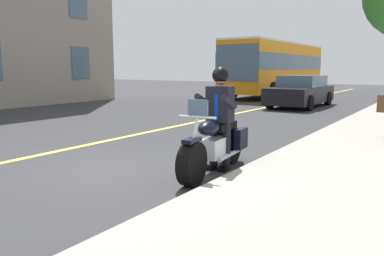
{
  "coord_description": "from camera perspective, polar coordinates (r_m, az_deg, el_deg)",
  "views": [
    {
      "loc": [
        4.46,
        4.65,
        1.71
      ],
      "look_at": [
        -0.67,
        1.23,
        0.75
      ],
      "focal_mm": 35.79,
      "sensor_mm": 36.0,
      "label": 1
    }
  ],
  "objects": [
    {
      "name": "bus_near",
      "position": [
        25.12,
        12.45,
        9.03
      ],
      "size": [
        11.05,
        2.7,
        3.3
      ],
      "color": "orange",
      "rests_on": "ground_plane"
    },
    {
      "name": "lane_center_stripe",
      "position": [
        8.19,
        -22.02,
        -3.83
      ],
      "size": [
        60.0,
        0.16,
        0.01
      ],
      "primitive_type": "cube",
      "color": "#E5DB4C",
      "rests_on": "ground_plane"
    },
    {
      "name": "motorcycle_main",
      "position": [
        6.34,
        3.47,
        -2.6
      ],
      "size": [
        2.22,
        0.76,
        1.26
      ],
      "color": "black",
      "rests_on": "ground_plane"
    },
    {
      "name": "ground_plane",
      "position": [
        6.66,
        -12.18,
        -6.22
      ],
      "size": [
        80.0,
        80.0,
        0.0
      ],
      "primitive_type": "plane",
      "color": "#333335"
    },
    {
      "name": "car_dark",
      "position": [
        18.0,
        15.92,
        5.27
      ],
      "size": [
        4.6,
        1.92,
        1.4
      ],
      "color": "black",
      "rests_on": "ground_plane"
    },
    {
      "name": "rider_main",
      "position": [
        6.43,
        4.17,
        2.81
      ],
      "size": [
        0.67,
        0.6,
        1.74
      ],
      "color": "black",
      "rests_on": "ground_plane"
    }
  ]
}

